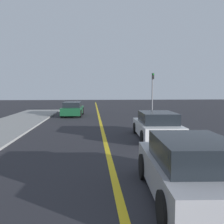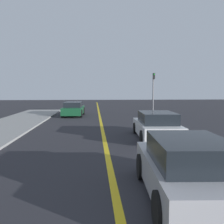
{
  "view_description": "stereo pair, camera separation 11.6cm",
  "coord_description": "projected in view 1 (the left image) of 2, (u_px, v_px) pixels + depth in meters",
  "views": [
    {
      "loc": [
        -0.59,
        0.08,
        2.46
      ],
      "look_at": [
        0.53,
        14.36,
        1.17
      ],
      "focal_mm": 40.0,
      "sensor_mm": 36.0,
      "label": 1
    },
    {
      "loc": [
        -0.48,
        0.08,
        2.46
      ],
      "look_at": [
        0.53,
        14.36,
        1.17
      ],
      "focal_mm": 40.0,
      "sensor_mm": 36.0,
      "label": 2
    }
  ],
  "objects": [
    {
      "name": "car_near_right_lane",
      "position": [
        190.0,
        169.0,
        5.57
      ],
      "size": [
        2.06,
        4.12,
        1.42
      ],
      "rotation": [
        0.0,
        0.0,
        -0.06
      ],
      "color": "#9E9EA3",
      "rests_on": "ground_plane"
    },
    {
      "name": "car_far_distant",
      "position": [
        73.0,
        109.0,
        23.32
      ],
      "size": [
        1.99,
        4.32,
        1.31
      ],
      "rotation": [
        0.0,
        0.0,
        -0.04
      ],
      "color": "#144728",
      "rests_on": "ground_plane"
    },
    {
      "name": "road_center_line",
      "position": [
        101.0,
        124.0,
        18.06
      ],
      "size": [
        0.2,
        60.0,
        0.01
      ],
      "color": "gold",
      "rests_on": "ground_plane"
    },
    {
      "name": "traffic_light",
      "position": [
        152.0,
        90.0,
        23.2
      ],
      "size": [
        0.18,
        0.4,
        3.97
      ],
      "color": "slate",
      "rests_on": "ground_plane"
    },
    {
      "name": "car_ahead_center",
      "position": [
        157.0,
        126.0,
        12.65
      ],
      "size": [
        2.13,
        4.36,
        1.34
      ],
      "rotation": [
        0.0,
        0.0,
        -0.04
      ],
      "color": "silver",
      "rests_on": "ground_plane"
    }
  ]
}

